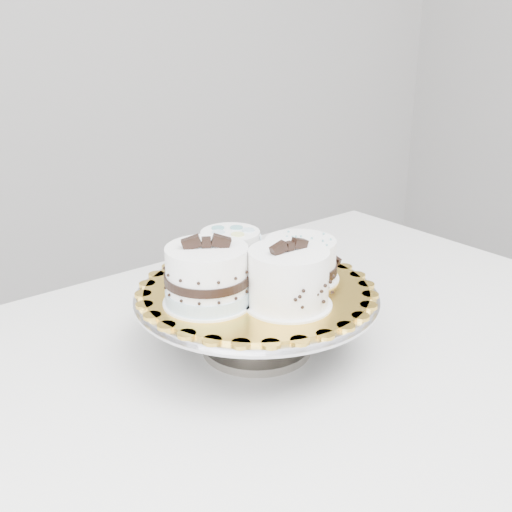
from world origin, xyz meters
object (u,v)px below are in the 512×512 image
cake_board (257,290)px  cake_dots (230,251)px  cake_swirl (288,279)px  cake_ribbon (301,260)px  table (272,394)px  cake_stand (257,310)px  cake_banded (207,278)px

cake_board → cake_dots: bearing=91.0°
cake_board → cake_swirl: bearing=-84.3°
cake_swirl → cake_dots: bearing=89.7°
cake_ribbon → table: bearing=174.3°
cake_stand → cake_dots: 0.10m
cake_stand → cake_dots: cake_dots is taller
cake_stand → cake_swirl: bearing=-84.3°
cake_swirl → cake_stand: bearing=92.1°
cake_board → cake_banded: size_ratio=2.19×
cake_ribbon → cake_dots: bearing=117.2°
cake_dots → cake_stand: bearing=-87.7°
cake_ribbon → cake_stand: bearing=159.8°
cake_stand → cake_dots: (-0.00, 0.07, 0.07)m
cake_stand → cake_ribbon: bearing=-2.3°
cake_banded → cake_dots: size_ratio=1.33×
cake_banded → table: bearing=20.5°
cake_stand → cake_board: cake_board is taller
cake_board → cake_dots: cake_dots is taller
table → cake_banded: size_ratio=8.99×
cake_board → cake_banded: 0.09m
cake_banded → cake_ribbon: 0.16m
cake_swirl → cake_ribbon: size_ratio=0.91×
table → cake_ribbon: 0.21m
cake_board → cake_swirl: (0.01, -0.07, 0.04)m
cake_board → cake_swirl: 0.08m
cake_board → cake_stand: bearing=116.6°
cake_board → cake_ribbon: size_ratio=2.44×
cake_dots → cake_ribbon: bearing=-43.7°
cake_stand → cake_banded: bearing=-175.4°
cake_swirl → cake_ribbon: 0.09m
cake_stand → cake_ribbon: cake_ribbon is taller
cake_board → cake_dots: 0.08m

